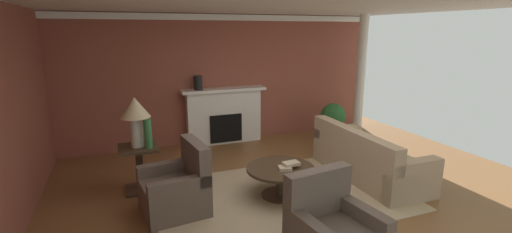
{
  "coord_description": "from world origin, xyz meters",
  "views": [
    {
      "loc": [
        -2.11,
        -4.2,
        2.38
      ],
      "look_at": [
        -0.03,
        1.07,
        1.0
      ],
      "focal_mm": 24.79,
      "sensor_mm": 36.0,
      "label": 1
    }
  ],
  "objects_px": {
    "coffee_table": "(281,175)",
    "potted_plant": "(333,119)",
    "sofa": "(367,160)",
    "side_table": "(139,165)",
    "table_lamp": "(135,112)",
    "vase_mantel_left": "(198,83)",
    "vase_on_side_table": "(148,134)",
    "fireplace": "(224,117)",
    "armchair_near_window": "(177,190)"
  },
  "relations": [
    {
      "from": "coffee_table",
      "to": "armchair_near_window",
      "type": "bearing_deg",
      "value": 176.12
    },
    {
      "from": "armchair_near_window",
      "to": "table_lamp",
      "type": "height_order",
      "value": "table_lamp"
    },
    {
      "from": "fireplace",
      "to": "vase_on_side_table",
      "type": "relative_size",
      "value": 4.13
    },
    {
      "from": "side_table",
      "to": "vase_mantel_left",
      "type": "relative_size",
      "value": 2.37
    },
    {
      "from": "fireplace",
      "to": "side_table",
      "type": "height_order",
      "value": "fireplace"
    },
    {
      "from": "vase_mantel_left",
      "to": "potted_plant",
      "type": "distance_m",
      "value": 3.03
    },
    {
      "from": "fireplace",
      "to": "coffee_table",
      "type": "xyz_separation_m",
      "value": [
        0.03,
        -2.78,
        -0.23
      ]
    },
    {
      "from": "table_lamp",
      "to": "vase_mantel_left",
      "type": "height_order",
      "value": "vase_mantel_left"
    },
    {
      "from": "fireplace",
      "to": "coffee_table",
      "type": "height_order",
      "value": "fireplace"
    },
    {
      "from": "vase_mantel_left",
      "to": "table_lamp",
      "type": "bearing_deg",
      "value": -126.83
    },
    {
      "from": "vase_on_side_table",
      "to": "vase_mantel_left",
      "type": "distance_m",
      "value": 2.26
    },
    {
      "from": "sofa",
      "to": "armchair_near_window",
      "type": "height_order",
      "value": "armchair_near_window"
    },
    {
      "from": "armchair_near_window",
      "to": "side_table",
      "type": "relative_size",
      "value": 1.36
    },
    {
      "from": "vase_mantel_left",
      "to": "vase_on_side_table",
      "type": "bearing_deg",
      "value": -121.87
    },
    {
      "from": "coffee_table",
      "to": "table_lamp",
      "type": "relative_size",
      "value": 1.33
    },
    {
      "from": "sofa",
      "to": "fireplace",
      "type": "bearing_deg",
      "value": 121.75
    },
    {
      "from": "fireplace",
      "to": "armchair_near_window",
      "type": "height_order",
      "value": "fireplace"
    },
    {
      "from": "sofa",
      "to": "coffee_table",
      "type": "distance_m",
      "value": 1.63
    },
    {
      "from": "fireplace",
      "to": "armchair_near_window",
      "type": "distance_m",
      "value": 3.06
    },
    {
      "from": "fireplace",
      "to": "table_lamp",
      "type": "distance_m",
      "value": 2.69
    },
    {
      "from": "armchair_near_window",
      "to": "coffee_table",
      "type": "relative_size",
      "value": 0.95
    },
    {
      "from": "coffee_table",
      "to": "potted_plant",
      "type": "distance_m",
      "value": 3.06
    },
    {
      "from": "table_lamp",
      "to": "side_table",
      "type": "bearing_deg",
      "value": 180.0
    },
    {
      "from": "armchair_near_window",
      "to": "side_table",
      "type": "bearing_deg",
      "value": 115.54
    },
    {
      "from": "sofa",
      "to": "potted_plant",
      "type": "bearing_deg",
      "value": 72.25
    },
    {
      "from": "table_lamp",
      "to": "vase_mantel_left",
      "type": "xyz_separation_m",
      "value": [
        1.32,
        1.76,
        0.12
      ]
    },
    {
      "from": "sofa",
      "to": "armchair_near_window",
      "type": "bearing_deg",
      "value": -179.9
    },
    {
      "from": "coffee_table",
      "to": "potted_plant",
      "type": "height_order",
      "value": "potted_plant"
    },
    {
      "from": "vase_on_side_table",
      "to": "vase_mantel_left",
      "type": "bearing_deg",
      "value": 58.13
    },
    {
      "from": "sofa",
      "to": "table_lamp",
      "type": "height_order",
      "value": "table_lamp"
    },
    {
      "from": "fireplace",
      "to": "sofa",
      "type": "xyz_separation_m",
      "value": [
        1.65,
        -2.67,
        -0.27
      ]
    },
    {
      "from": "fireplace",
      "to": "potted_plant",
      "type": "xyz_separation_m",
      "value": [
        2.28,
        -0.71,
        -0.07
      ]
    },
    {
      "from": "fireplace",
      "to": "armchair_near_window",
      "type": "relative_size",
      "value": 1.89
    },
    {
      "from": "side_table",
      "to": "vase_on_side_table",
      "type": "bearing_deg",
      "value": -38.66
    },
    {
      "from": "sofa",
      "to": "vase_on_side_table",
      "type": "bearing_deg",
      "value": 167.63
    },
    {
      "from": "vase_on_side_table",
      "to": "potted_plant",
      "type": "height_order",
      "value": "vase_on_side_table"
    },
    {
      "from": "armchair_near_window",
      "to": "side_table",
      "type": "height_order",
      "value": "armchair_near_window"
    },
    {
      "from": "armchair_near_window",
      "to": "coffee_table",
      "type": "height_order",
      "value": "armchair_near_window"
    },
    {
      "from": "sofa",
      "to": "side_table",
      "type": "distance_m",
      "value": 3.63
    },
    {
      "from": "fireplace",
      "to": "coffee_table",
      "type": "distance_m",
      "value": 2.79
    },
    {
      "from": "side_table",
      "to": "fireplace",
      "type": "bearing_deg",
      "value": 44.11
    },
    {
      "from": "sofa",
      "to": "vase_mantel_left",
      "type": "distance_m",
      "value": 3.58
    },
    {
      "from": "side_table",
      "to": "vase_mantel_left",
      "type": "xyz_separation_m",
      "value": [
        1.32,
        1.76,
        0.94
      ]
    },
    {
      "from": "table_lamp",
      "to": "potted_plant",
      "type": "distance_m",
      "value": 4.36
    },
    {
      "from": "armchair_near_window",
      "to": "vase_mantel_left",
      "type": "distance_m",
      "value": 2.97
    },
    {
      "from": "fireplace",
      "to": "vase_on_side_table",
      "type": "xyz_separation_m",
      "value": [
        -1.72,
        -1.93,
        0.35
      ]
    },
    {
      "from": "sofa",
      "to": "vase_mantel_left",
      "type": "height_order",
      "value": "vase_mantel_left"
    },
    {
      "from": "vase_mantel_left",
      "to": "potted_plant",
      "type": "height_order",
      "value": "vase_mantel_left"
    },
    {
      "from": "potted_plant",
      "to": "vase_on_side_table",
      "type": "bearing_deg",
      "value": -163.05
    },
    {
      "from": "side_table",
      "to": "potted_plant",
      "type": "bearing_deg",
      "value": 14.84
    }
  ]
}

